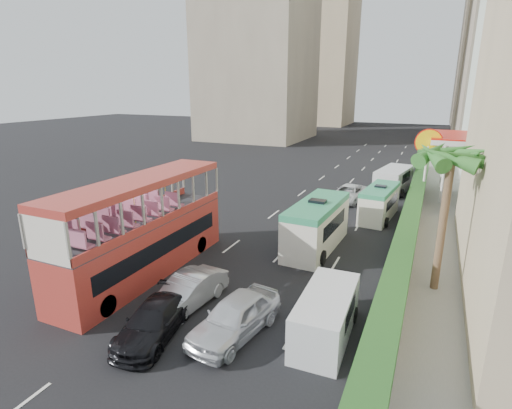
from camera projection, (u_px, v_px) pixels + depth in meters
The scene contains 18 objects.
ground_plane at pixel (250, 296), 18.63m from camera, with size 200.00×200.00×0.00m, color black.
double_decker_bus at pixel (143, 227), 20.27m from camera, with size 2.50×11.00×5.06m, color #B1332A.
car_silver_lane_a at pixel (188, 306), 17.79m from camera, with size 1.51×4.33×1.43m, color silver.
car_silver_lane_b at pixel (236, 334), 15.75m from camera, with size 1.85×4.60×1.57m, color silver.
car_black at pixel (155, 335), 15.68m from camera, with size 1.82×4.47×1.30m, color black.
van_asset at pixel (348, 201), 34.15m from camera, with size 2.23×4.85×1.35m, color silver.
minibus_near at pixel (317, 225), 23.81m from camera, with size 2.16×6.47×2.87m, color silver.
minibus_far at pixel (379, 203), 29.38m from camera, with size 1.78×5.33×2.36m, color silver.
panel_van_near at pixel (326, 315), 15.39m from camera, with size 1.81×4.53×1.81m, color silver.
panel_van_far at pixel (393, 180), 36.82m from camera, with size 2.21×5.53×2.21m, color silver.
sidewalk at pixel (452, 191), 36.96m from camera, with size 6.00×120.00×0.18m, color #99968C.
kerb_wall at pixel (413, 215), 28.26m from camera, with size 0.30×44.00×1.00m, color silver.
hedge at pixel (414, 203), 28.02m from camera, with size 1.10×44.00×0.70m, color #2D6626.
palm_tree at pixel (443, 224), 18.12m from camera, with size 0.36×0.36×6.40m, color brown.
shell_station at pixel (469, 168), 34.06m from camera, with size 6.50×8.00×5.50m, color silver.
tower_far_a at pixel (507, 19), 77.52m from camera, with size 14.00×14.00×44.00m, color tan.
tower_far_b at pixel (492, 42), 97.34m from camera, with size 14.00×14.00×40.00m, color gray.
tower_left_b at pixel (322, 30), 99.53m from camera, with size 16.00×16.00×46.00m, color tan.
Camera 1 is at (7.05, -15.10, 9.37)m, focal length 28.00 mm.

